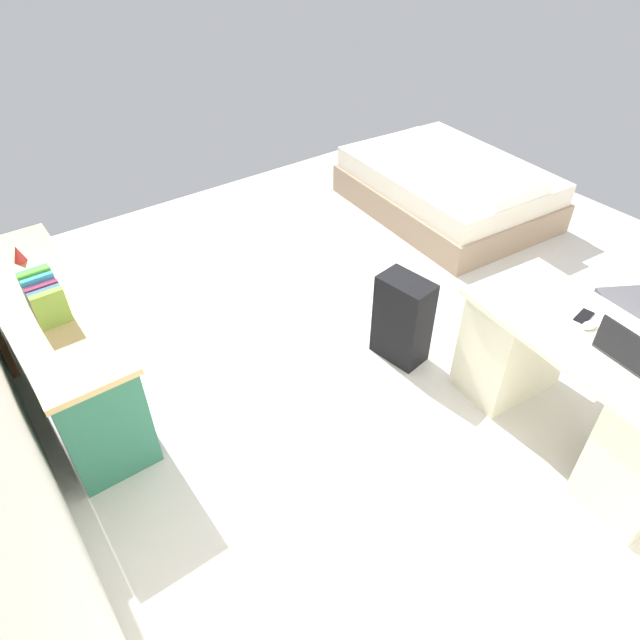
{
  "coord_description": "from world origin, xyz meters",
  "views": [
    {
      "loc": [
        -2.11,
        2.36,
        2.71
      ],
      "look_at": [
        -0.05,
        0.85,
        0.6
      ],
      "focal_mm": 31.32,
      "sensor_mm": 36.0,
      "label": 1
    }
  ],
  "objects_px": {
    "laptop": "(629,351)",
    "figurine_small": "(18,254)",
    "desk": "(579,387)",
    "suitcase_black": "(402,319)",
    "computer_mouse": "(590,325)",
    "credenza": "(62,345)",
    "bed": "(447,188)",
    "cell_phone_by_mouse": "(584,316)"
  },
  "relations": [
    {
      "from": "desk",
      "to": "cell_phone_by_mouse",
      "type": "distance_m",
      "value": 0.41
    },
    {
      "from": "bed",
      "to": "computer_mouse",
      "type": "bearing_deg",
      "value": 148.12
    },
    {
      "from": "cell_phone_by_mouse",
      "to": "credenza",
      "type": "bearing_deg",
      "value": 40.28
    },
    {
      "from": "bed",
      "to": "cell_phone_by_mouse",
      "type": "distance_m",
      "value": 2.68
    },
    {
      "from": "suitcase_black",
      "to": "cell_phone_by_mouse",
      "type": "xyz_separation_m",
      "value": [
        -0.95,
        -0.42,
        0.45
      ]
    },
    {
      "from": "credenza",
      "to": "cell_phone_by_mouse",
      "type": "height_order",
      "value": "cell_phone_by_mouse"
    },
    {
      "from": "laptop",
      "to": "cell_phone_by_mouse",
      "type": "bearing_deg",
      "value": -21.09
    },
    {
      "from": "computer_mouse",
      "to": "cell_phone_by_mouse",
      "type": "xyz_separation_m",
      "value": [
        0.07,
        -0.06,
        -0.01
      ]
    },
    {
      "from": "desk",
      "to": "computer_mouse",
      "type": "height_order",
      "value": "computer_mouse"
    },
    {
      "from": "bed",
      "to": "computer_mouse",
      "type": "height_order",
      "value": "computer_mouse"
    },
    {
      "from": "desk",
      "to": "figurine_small",
      "type": "relative_size",
      "value": 13.64
    },
    {
      "from": "cell_phone_by_mouse",
      "to": "figurine_small",
      "type": "height_order",
      "value": "figurine_small"
    },
    {
      "from": "credenza",
      "to": "figurine_small",
      "type": "bearing_deg",
      "value": 0.18
    },
    {
      "from": "bed",
      "to": "cell_phone_by_mouse",
      "type": "height_order",
      "value": "cell_phone_by_mouse"
    },
    {
      "from": "bed",
      "to": "cell_phone_by_mouse",
      "type": "relative_size",
      "value": 14.72
    },
    {
      "from": "desk",
      "to": "computer_mouse",
      "type": "distance_m",
      "value": 0.39
    },
    {
      "from": "desk",
      "to": "laptop",
      "type": "height_order",
      "value": "laptop"
    },
    {
      "from": "laptop",
      "to": "cell_phone_by_mouse",
      "type": "xyz_separation_m",
      "value": [
        0.32,
        -0.12,
        -0.04
      ]
    },
    {
      "from": "figurine_small",
      "to": "credenza",
      "type": "bearing_deg",
      "value": -179.82
    },
    {
      "from": "desk",
      "to": "suitcase_black",
      "type": "xyz_separation_m",
      "value": [
        1.11,
        0.32,
        -0.08
      ]
    },
    {
      "from": "desk",
      "to": "credenza",
      "type": "distance_m",
      "value": 3.11
    },
    {
      "from": "credenza",
      "to": "laptop",
      "type": "height_order",
      "value": "laptop"
    },
    {
      "from": "bed",
      "to": "figurine_small",
      "type": "xyz_separation_m",
      "value": [
        0.22,
        3.74,
        0.56
      ]
    },
    {
      "from": "credenza",
      "to": "bed",
      "type": "relative_size",
      "value": 0.9
    },
    {
      "from": "credenza",
      "to": "laptop",
      "type": "relative_size",
      "value": 5.44
    },
    {
      "from": "bed",
      "to": "laptop",
      "type": "height_order",
      "value": "laptop"
    },
    {
      "from": "bed",
      "to": "laptop",
      "type": "bearing_deg",
      "value": 149.61
    },
    {
      "from": "laptop",
      "to": "figurine_small",
      "type": "bearing_deg",
      "value": 38.89
    },
    {
      "from": "computer_mouse",
      "to": "suitcase_black",
      "type": "bearing_deg",
      "value": 25.6
    },
    {
      "from": "suitcase_black",
      "to": "laptop",
      "type": "relative_size",
      "value": 1.92
    },
    {
      "from": "credenza",
      "to": "cell_phone_by_mouse",
      "type": "relative_size",
      "value": 13.24
    },
    {
      "from": "credenza",
      "to": "figurine_small",
      "type": "distance_m",
      "value": 0.64
    },
    {
      "from": "desk",
      "to": "bed",
      "type": "distance_m",
      "value": 2.82
    },
    {
      "from": "cell_phone_by_mouse",
      "to": "computer_mouse",
      "type": "bearing_deg",
      "value": 130.49
    },
    {
      "from": "desk",
      "to": "cell_phone_by_mouse",
      "type": "xyz_separation_m",
      "value": [
        0.16,
        -0.1,
        0.37
      ]
    },
    {
      "from": "suitcase_black",
      "to": "computer_mouse",
      "type": "bearing_deg",
      "value": -168.44
    },
    {
      "from": "credenza",
      "to": "bed",
      "type": "height_order",
      "value": "credenza"
    },
    {
      "from": "laptop",
      "to": "computer_mouse",
      "type": "relative_size",
      "value": 3.31
    },
    {
      "from": "desk",
      "to": "suitcase_black",
      "type": "bearing_deg",
      "value": 16.14
    },
    {
      "from": "computer_mouse",
      "to": "figurine_small",
      "type": "bearing_deg",
      "value": 48.31
    },
    {
      "from": "credenza",
      "to": "laptop",
      "type": "bearing_deg",
      "value": -135.77
    },
    {
      "from": "laptop",
      "to": "figurine_small",
      "type": "xyz_separation_m",
      "value": [
        2.78,
        2.24,
        -0.01
      ]
    }
  ]
}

